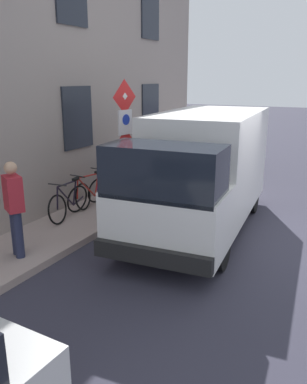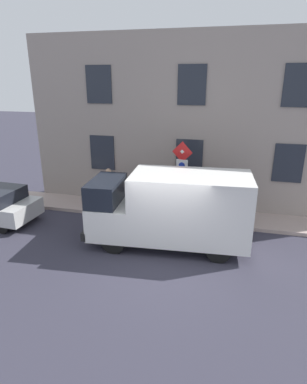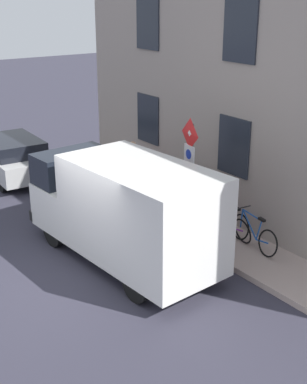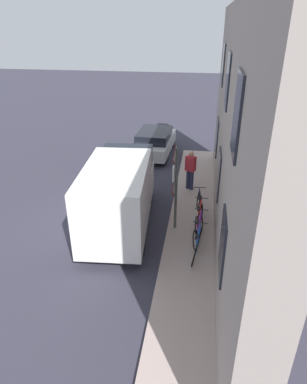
{
  "view_description": "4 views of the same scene",
  "coord_description": "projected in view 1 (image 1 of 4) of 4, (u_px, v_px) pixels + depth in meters",
  "views": [
    {
      "loc": [
        -1.91,
        7.88,
        3.22
      ],
      "look_at": [
        1.64,
        1.03,
        0.99
      ],
      "focal_mm": 37.1,
      "sensor_mm": 36.0,
      "label": 1
    },
    {
      "loc": [
        -8.74,
        -1.78,
        5.37
      ],
      "look_at": [
        2.25,
        1.01,
        1.37
      ],
      "focal_mm": 30.33,
      "sensor_mm": 36.0,
      "label": 2
    },
    {
      "loc": [
        -4.97,
        -9.46,
        5.99
      ],
      "look_at": [
        2.1,
        0.5,
        1.35
      ],
      "focal_mm": 49.66,
      "sensor_mm": 36.0,
      "label": 3
    },
    {
      "loc": [
        3.68,
        -9.98,
        6.64
      ],
      "look_at": [
        2.09,
        0.55,
        1.21
      ],
      "focal_mm": 31.75,
      "sensor_mm": 36.0,
      "label": 4
    }
  ],
  "objects": [
    {
      "name": "bicycle_purple",
      "position": [
        111.0,
        184.0,
        10.44
      ],
      "size": [
        0.48,
        1.72,
        0.89
      ],
      "rotation": [
        0.0,
        0.0,
        1.44
      ],
      "color": "black",
      "rests_on": "sidewalk_slab"
    },
    {
      "name": "sign_post_stacked",
      "position": [
        125.0,
        132.0,
        9.11
      ],
      "size": [
        0.18,
        0.56,
        2.93
      ],
      "color": "#474C47",
      "rests_on": "sidewalk_slab"
    },
    {
      "name": "delivery_van",
      "position": [
        202.0,
        169.0,
        8.46
      ],
      "size": [
        2.42,
        5.47,
        2.5
      ],
      "rotation": [
        0.0,
        0.0,
        1.65
      ],
      "color": "white",
      "rests_on": "ground_plane"
    },
    {
      "name": "bicycle_black",
      "position": [
        71.0,
        201.0,
        9.03
      ],
      "size": [
        0.46,
        1.71,
        0.89
      ],
      "rotation": [
        0.0,
        0.0,
        1.67
      ],
      "color": "black",
      "rests_on": "sidewalk_slab"
    },
    {
      "name": "ground_plane",
      "position": [
        244.0,
        234.0,
        8.46
      ],
      "size": [
        80.0,
        80.0,
        0.0
      ],
      "primitive_type": "plane",
      "color": "#32303E"
    },
    {
      "name": "bicycle_red",
      "position": [
        92.0,
        192.0,
        9.74
      ],
      "size": [
        0.46,
        1.71,
        0.89
      ],
      "rotation": [
        0.0,
        0.0,
        1.47
      ],
      "color": "black",
      "rests_on": "sidewalk_slab"
    },
    {
      "name": "building_facade",
      "position": [
        63.0,
        63.0,
        9.52
      ],
      "size": [
        0.75,
        13.93,
        7.11
      ],
      "color": "gray",
      "rests_on": "ground_plane"
    },
    {
      "name": "bicycle_blue",
      "position": [
        127.0,
        178.0,
        11.15
      ],
      "size": [
        0.46,
        1.71,
        0.89
      ],
      "rotation": [
        0.0,
        0.0,
        1.45
      ],
      "color": "black",
      "rests_on": "sidewalk_slab"
    },
    {
      "name": "pedestrian",
      "position": [
        14.0,
        206.0,
        6.88
      ],
      "size": [
        0.48,
        0.42,
        1.72
      ],
      "rotation": [
        0.0,
        0.0,
        1.07
      ],
      "color": "#262B47",
      "rests_on": "sidewalk_slab"
    },
    {
      "name": "sidewalk_slab",
      "position": [
        107.0,
        208.0,
        9.97
      ],
      "size": [
        1.61,
        15.93,
        0.14
      ],
      "primitive_type": "cube",
      "color": "#AA958D",
      "rests_on": "ground_plane"
    }
  ]
}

